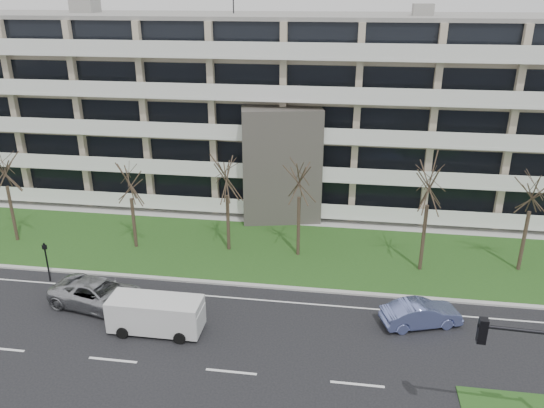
% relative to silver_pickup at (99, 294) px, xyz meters
% --- Properties ---
extents(ground, '(160.00, 160.00, 0.00)m').
position_rel_silver_pickup_xyz_m(ground, '(8.76, -4.51, -0.80)').
color(ground, black).
rests_on(ground, ground).
extents(grass_verge, '(90.00, 10.00, 0.06)m').
position_rel_silver_pickup_xyz_m(grass_verge, '(8.76, 8.49, -0.77)').
color(grass_verge, '#224D19').
rests_on(grass_verge, ground).
extents(curb, '(90.00, 0.35, 0.12)m').
position_rel_silver_pickup_xyz_m(curb, '(8.76, 3.49, -0.74)').
color(curb, '#B2B2AD').
rests_on(curb, ground).
extents(sidewalk, '(90.00, 2.00, 0.08)m').
position_rel_silver_pickup_xyz_m(sidewalk, '(8.76, 13.99, -0.76)').
color(sidewalk, '#B2B2AD').
rests_on(sidewalk, ground).
extents(lane_edge_line, '(90.00, 0.12, 0.01)m').
position_rel_silver_pickup_xyz_m(lane_edge_line, '(8.76, 1.99, -0.79)').
color(lane_edge_line, white).
rests_on(lane_edge_line, ground).
extents(apartment_building, '(60.50, 15.10, 18.75)m').
position_rel_silver_pickup_xyz_m(apartment_building, '(8.75, 20.81, 6.82)').
color(apartment_building, '#BAA891').
rests_on(apartment_building, ground).
extents(silver_pickup, '(6.15, 3.75, 1.59)m').
position_rel_silver_pickup_xyz_m(silver_pickup, '(0.00, 0.00, 0.00)').
color(silver_pickup, '#A2A4A9').
rests_on(silver_pickup, ground).
extents(blue_sedan, '(4.57, 2.79, 1.42)m').
position_rel_silver_pickup_xyz_m(blue_sedan, '(18.15, 0.80, -0.09)').
color(blue_sedan, '#6A77B9').
rests_on(blue_sedan, ground).
extents(white_van, '(4.98, 2.07, 1.92)m').
position_rel_silver_pickup_xyz_m(white_van, '(4.15, -1.78, 0.36)').
color(white_van, silver).
rests_on(white_van, ground).
extents(pedestrian_signal, '(0.30, 0.28, 2.64)m').
position_rel_silver_pickup_xyz_m(pedestrian_signal, '(-4.44, 2.29, 0.88)').
color(pedestrian_signal, black).
rests_on(pedestrian_signal, ground).
extents(tree_1, '(3.78, 3.78, 7.55)m').
position_rel_silver_pickup_xyz_m(tree_1, '(-9.91, 7.38, 5.07)').
color(tree_1, '#382B21').
rests_on(tree_1, ground).
extents(tree_2, '(3.33, 3.33, 6.65)m').
position_rel_silver_pickup_xyz_m(tree_2, '(-0.87, 7.64, 4.37)').
color(tree_2, '#382B21').
rests_on(tree_2, ground).
extents(tree_3, '(3.66, 3.66, 7.33)m').
position_rel_silver_pickup_xyz_m(tree_3, '(5.78, 8.20, 4.90)').
color(tree_3, '#382B21').
rests_on(tree_3, ground).
extents(tree_4, '(3.84, 3.84, 7.69)m').
position_rel_silver_pickup_xyz_m(tree_4, '(10.70, 8.09, 5.18)').
color(tree_4, '#382B21').
rests_on(tree_4, ground).
extents(tree_5, '(4.08, 4.08, 8.17)m').
position_rel_silver_pickup_xyz_m(tree_5, '(18.83, 7.17, 5.56)').
color(tree_5, '#382B21').
rests_on(tree_5, ground).
extents(tree_6, '(3.72, 3.72, 7.43)m').
position_rel_silver_pickup_xyz_m(tree_6, '(25.21, 8.07, 4.98)').
color(tree_6, '#382B21').
rests_on(tree_6, ground).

